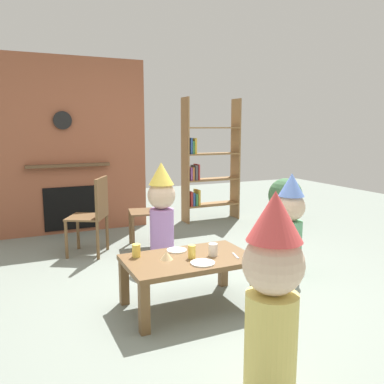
{
  "coord_description": "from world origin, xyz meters",
  "views": [
    {
      "loc": [
        -1.47,
        -3.14,
        1.47
      ],
      "look_at": [
        0.15,
        0.4,
        0.83
      ],
      "focal_mm": 37.43,
      "sensor_mm": 36.0,
      "label": 1
    }
  ],
  "objects_px": {
    "bookshelf": "(206,167)",
    "birthday_cake_slice": "(167,255)",
    "paper_cup_center": "(213,250)",
    "child_with_cone_hat": "(272,295)",
    "paper_cup_near_left": "(136,251)",
    "paper_plate_rear": "(203,263)",
    "dining_chair_left": "(94,211)",
    "dining_chair_middle": "(153,206)",
    "paper_cup_near_right": "(192,252)",
    "paper_plate_front": "(177,250)",
    "child_in_pink": "(290,221)",
    "child_by_the_chairs": "(161,210)",
    "potted_plant_tall": "(285,197)",
    "coffee_table": "(189,265)"
  },
  "relations": [
    {
      "from": "bookshelf",
      "to": "birthday_cake_slice",
      "type": "xyz_separation_m",
      "value": [
        -1.7,
        -2.67,
        -0.4
      ]
    },
    {
      "from": "bookshelf",
      "to": "paper_cup_center",
      "type": "relative_size",
      "value": 18.74
    },
    {
      "from": "child_with_cone_hat",
      "to": "paper_cup_near_left",
      "type": "bearing_deg",
      "value": 15.66
    },
    {
      "from": "paper_plate_rear",
      "to": "paper_cup_center",
      "type": "bearing_deg",
      "value": 40.97
    },
    {
      "from": "dining_chair_left",
      "to": "dining_chair_middle",
      "type": "xyz_separation_m",
      "value": [
        0.72,
        0.02,
        0.0
      ]
    },
    {
      "from": "paper_cup_near_right",
      "to": "paper_plate_front",
      "type": "xyz_separation_m",
      "value": [
        -0.04,
        0.22,
        -0.05
      ]
    },
    {
      "from": "paper_plate_rear",
      "to": "child_in_pink",
      "type": "height_order",
      "value": "child_in_pink"
    },
    {
      "from": "paper_plate_rear",
      "to": "dining_chair_middle",
      "type": "relative_size",
      "value": 0.21
    },
    {
      "from": "dining_chair_middle",
      "to": "birthday_cake_slice",
      "type": "bearing_deg",
      "value": 84.74
    },
    {
      "from": "child_by_the_chairs",
      "to": "potted_plant_tall",
      "type": "xyz_separation_m",
      "value": [
        2.26,
        0.78,
        -0.15
      ]
    },
    {
      "from": "paper_cup_near_left",
      "to": "paper_cup_center",
      "type": "relative_size",
      "value": 1.05
    },
    {
      "from": "paper_cup_near_right",
      "to": "potted_plant_tall",
      "type": "distance_m",
      "value": 3.13
    },
    {
      "from": "paper_plate_front",
      "to": "paper_plate_rear",
      "type": "relative_size",
      "value": 0.89
    },
    {
      "from": "coffee_table",
      "to": "paper_plate_front",
      "type": "height_order",
      "value": "paper_plate_front"
    },
    {
      "from": "paper_cup_near_right",
      "to": "birthday_cake_slice",
      "type": "height_order",
      "value": "paper_cup_near_right"
    },
    {
      "from": "bookshelf",
      "to": "child_in_pink",
      "type": "distance_m",
      "value": 2.48
    },
    {
      "from": "child_in_pink",
      "to": "paper_cup_near_right",
      "type": "bearing_deg",
      "value": 1.31
    },
    {
      "from": "birthday_cake_slice",
      "to": "child_with_cone_hat",
      "type": "bearing_deg",
      "value": -85.66
    },
    {
      "from": "coffee_table",
      "to": "birthday_cake_slice",
      "type": "relative_size",
      "value": 10.31
    },
    {
      "from": "paper_cup_near_right",
      "to": "bookshelf",
      "type": "bearing_deg",
      "value": 61.2
    },
    {
      "from": "potted_plant_tall",
      "to": "child_by_the_chairs",
      "type": "bearing_deg",
      "value": -161.06
    },
    {
      "from": "paper_plate_front",
      "to": "child_with_cone_hat",
      "type": "relative_size",
      "value": 0.15
    },
    {
      "from": "paper_cup_near_left",
      "to": "birthday_cake_slice",
      "type": "xyz_separation_m",
      "value": [
        0.2,
        -0.17,
        -0.02
      ]
    },
    {
      "from": "child_in_pink",
      "to": "child_by_the_chairs",
      "type": "xyz_separation_m",
      "value": [
        -1.02,
        0.9,
        0.04
      ]
    },
    {
      "from": "child_by_the_chairs",
      "to": "paper_cup_near_right",
      "type": "bearing_deg",
      "value": 0.89
    },
    {
      "from": "paper_cup_near_left",
      "to": "dining_chair_left",
      "type": "bearing_deg",
      "value": 91.57
    },
    {
      "from": "child_by_the_chairs",
      "to": "dining_chair_middle",
      "type": "distance_m",
      "value": 0.58
    },
    {
      "from": "child_in_pink",
      "to": "paper_plate_front",
      "type": "bearing_deg",
      "value": -9.24
    },
    {
      "from": "potted_plant_tall",
      "to": "paper_cup_center",
      "type": "bearing_deg",
      "value": -138.76
    },
    {
      "from": "child_in_pink",
      "to": "dining_chair_left",
      "type": "bearing_deg",
      "value": -53.36
    },
    {
      "from": "paper_cup_near_left",
      "to": "child_by_the_chairs",
      "type": "height_order",
      "value": "child_by_the_chairs"
    },
    {
      "from": "birthday_cake_slice",
      "to": "child_by_the_chairs",
      "type": "height_order",
      "value": "child_by_the_chairs"
    },
    {
      "from": "coffee_table",
      "to": "paper_cup_near_right",
      "type": "bearing_deg",
      "value": -60.38
    },
    {
      "from": "coffee_table",
      "to": "child_by_the_chairs",
      "type": "distance_m",
      "value": 1.2
    },
    {
      "from": "paper_plate_front",
      "to": "birthday_cake_slice",
      "type": "bearing_deg",
      "value": -132.51
    },
    {
      "from": "paper_plate_rear",
      "to": "potted_plant_tall",
      "type": "bearing_deg",
      "value": 41.22
    },
    {
      "from": "dining_chair_left",
      "to": "paper_cup_center",
      "type": "bearing_deg",
      "value": 138.95
    },
    {
      "from": "coffee_table",
      "to": "paper_cup_center",
      "type": "xyz_separation_m",
      "value": [
        0.2,
        -0.04,
        0.12
      ]
    },
    {
      "from": "dining_chair_middle",
      "to": "child_by_the_chairs",
      "type": "bearing_deg",
      "value": 90.12
    },
    {
      "from": "coffee_table",
      "to": "paper_cup_near_right",
      "type": "height_order",
      "value": "paper_cup_near_right"
    },
    {
      "from": "paper_plate_front",
      "to": "potted_plant_tall",
      "type": "distance_m",
      "value": 3.03
    },
    {
      "from": "dining_chair_left",
      "to": "potted_plant_tall",
      "type": "height_order",
      "value": "dining_chair_left"
    },
    {
      "from": "paper_cup_center",
      "to": "paper_plate_front",
      "type": "distance_m",
      "value": 0.33
    },
    {
      "from": "paper_plate_front",
      "to": "dining_chair_middle",
      "type": "height_order",
      "value": "dining_chair_middle"
    },
    {
      "from": "paper_cup_near_right",
      "to": "paper_plate_rear",
      "type": "distance_m",
      "value": 0.17
    },
    {
      "from": "dining_chair_left",
      "to": "child_by_the_chairs",
      "type": "bearing_deg",
      "value": 168.22
    },
    {
      "from": "paper_cup_near_right",
      "to": "child_with_cone_hat",
      "type": "xyz_separation_m",
      "value": [
        -0.1,
        -1.22,
        0.14
      ]
    },
    {
      "from": "paper_plate_rear",
      "to": "child_in_pink",
      "type": "xyz_separation_m",
      "value": [
        1.18,
        0.44,
        0.11
      ]
    },
    {
      "from": "paper_plate_rear",
      "to": "birthday_cake_slice",
      "type": "bearing_deg",
      "value": 136.44
    },
    {
      "from": "paper_cup_center",
      "to": "child_by_the_chairs",
      "type": "xyz_separation_m",
      "value": [
        -0.0,
        1.2,
        0.11
      ]
    }
  ]
}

